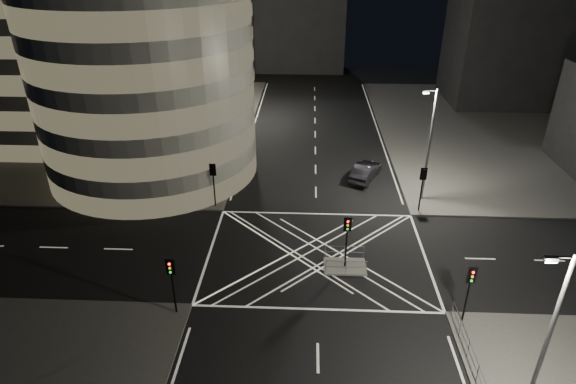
{
  "coord_description": "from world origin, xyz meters",
  "views": [
    {
      "loc": [
        -0.78,
        -29.57,
        20.74
      ],
      "look_at": [
        -2.33,
        4.2,
        3.0
      ],
      "focal_mm": 30.0,
      "sensor_mm": 36.0,
      "label": 1
    }
  ],
  "objects_px": {
    "traffic_signal_fl": "(213,177)",
    "street_lamp_right_far": "(429,142)",
    "traffic_signal_nr": "(470,285)",
    "street_lamp_right_near": "(545,344)",
    "traffic_signal_nl": "(172,276)",
    "central_island": "(345,267)",
    "street_lamp_left_near": "(215,127)",
    "street_lamp_left_far": "(241,77)",
    "sedan": "(365,171)",
    "traffic_signal_island": "(347,233)",
    "traffic_signal_fr": "(423,181)"
  },
  "relations": [
    {
      "from": "traffic_signal_fl",
      "to": "street_lamp_right_far",
      "type": "distance_m",
      "value": 18.55
    },
    {
      "from": "traffic_signal_nr",
      "to": "street_lamp_right_near",
      "type": "distance_m",
      "value": 7.69
    },
    {
      "from": "traffic_signal_fl",
      "to": "traffic_signal_nl",
      "type": "height_order",
      "value": "same"
    },
    {
      "from": "central_island",
      "to": "street_lamp_right_near",
      "type": "bearing_deg",
      "value": -59.25
    },
    {
      "from": "traffic_signal_nl",
      "to": "street_lamp_right_near",
      "type": "bearing_deg",
      "value": -21.55
    },
    {
      "from": "traffic_signal_nl",
      "to": "street_lamp_left_near",
      "type": "xyz_separation_m",
      "value": [
        -0.64,
        18.8,
        2.63
      ]
    },
    {
      "from": "traffic_signal_nr",
      "to": "street_lamp_right_far",
      "type": "relative_size",
      "value": 0.4
    },
    {
      "from": "central_island",
      "to": "traffic_signal_nl",
      "type": "bearing_deg",
      "value": -153.86
    },
    {
      "from": "street_lamp_right_far",
      "to": "street_lamp_right_near",
      "type": "distance_m",
      "value": 23.0
    },
    {
      "from": "traffic_signal_nl",
      "to": "street_lamp_right_near",
      "type": "height_order",
      "value": "street_lamp_right_near"
    },
    {
      "from": "traffic_signal_nr",
      "to": "street_lamp_left_far",
      "type": "xyz_separation_m",
      "value": [
        -18.24,
        36.8,
        2.63
      ]
    },
    {
      "from": "street_lamp_left_near",
      "to": "sedan",
      "type": "relative_size",
      "value": 1.97
    },
    {
      "from": "street_lamp_left_near",
      "to": "street_lamp_right_far",
      "type": "xyz_separation_m",
      "value": [
        18.87,
        -3.0,
        0.0
      ]
    },
    {
      "from": "traffic_signal_nl",
      "to": "street_lamp_right_far",
      "type": "relative_size",
      "value": 0.4
    },
    {
      "from": "sedan",
      "to": "street_lamp_left_far",
      "type": "bearing_deg",
      "value": -25.36
    },
    {
      "from": "traffic_signal_nr",
      "to": "street_lamp_right_far",
      "type": "height_order",
      "value": "street_lamp_right_far"
    },
    {
      "from": "street_lamp_left_near",
      "to": "street_lamp_left_far",
      "type": "height_order",
      "value": "same"
    },
    {
      "from": "traffic_signal_nl",
      "to": "traffic_signal_island",
      "type": "bearing_deg",
      "value": 26.14
    },
    {
      "from": "traffic_signal_fr",
      "to": "traffic_signal_fl",
      "type": "bearing_deg",
      "value": 180.0
    },
    {
      "from": "traffic_signal_fl",
      "to": "traffic_signal_island",
      "type": "bearing_deg",
      "value": -37.54
    },
    {
      "from": "street_lamp_left_far",
      "to": "sedan",
      "type": "distance_m",
      "value": 22.66
    },
    {
      "from": "street_lamp_left_far",
      "to": "street_lamp_right_far",
      "type": "distance_m",
      "value": 28.23
    },
    {
      "from": "central_island",
      "to": "traffic_signal_fl",
      "type": "xyz_separation_m",
      "value": [
        -10.8,
        8.3,
        2.84
      ]
    },
    {
      "from": "street_lamp_left_far",
      "to": "street_lamp_right_near",
      "type": "relative_size",
      "value": 1.0
    },
    {
      "from": "traffic_signal_nl",
      "to": "street_lamp_left_near",
      "type": "height_order",
      "value": "street_lamp_left_near"
    },
    {
      "from": "central_island",
      "to": "traffic_signal_nr",
      "type": "xyz_separation_m",
      "value": [
        6.8,
        -5.3,
        2.84
      ]
    },
    {
      "from": "street_lamp_left_far",
      "to": "street_lamp_right_far",
      "type": "height_order",
      "value": "same"
    },
    {
      "from": "traffic_signal_fl",
      "to": "street_lamp_right_near",
      "type": "relative_size",
      "value": 0.4
    },
    {
      "from": "traffic_signal_nl",
      "to": "sedan",
      "type": "xyz_separation_m",
      "value": [
        13.61,
        19.81,
        -2.08
      ]
    },
    {
      "from": "central_island",
      "to": "street_lamp_right_near",
      "type": "distance_m",
      "value": 15.54
    },
    {
      "from": "sedan",
      "to": "traffic_signal_fr",
      "type": "bearing_deg",
      "value": 147.44
    },
    {
      "from": "traffic_signal_fr",
      "to": "street_lamp_right_near",
      "type": "distance_m",
      "value": 20.97
    },
    {
      "from": "traffic_signal_fl",
      "to": "traffic_signal_nr",
      "type": "bearing_deg",
      "value": -37.69
    },
    {
      "from": "traffic_signal_fl",
      "to": "traffic_signal_nl",
      "type": "distance_m",
      "value": 13.6
    },
    {
      "from": "traffic_signal_nr",
      "to": "traffic_signal_island",
      "type": "height_order",
      "value": "same"
    },
    {
      "from": "traffic_signal_fl",
      "to": "traffic_signal_fr",
      "type": "bearing_deg",
      "value": 0.0
    },
    {
      "from": "traffic_signal_nr",
      "to": "street_lamp_left_far",
      "type": "relative_size",
      "value": 0.4
    },
    {
      "from": "central_island",
      "to": "sedan",
      "type": "xyz_separation_m",
      "value": [
        2.81,
        14.51,
        0.76
      ]
    },
    {
      "from": "traffic_signal_fr",
      "to": "street_lamp_left_near",
      "type": "bearing_deg",
      "value": 164.08
    },
    {
      "from": "street_lamp_left_near",
      "to": "street_lamp_right_far",
      "type": "height_order",
      "value": "same"
    },
    {
      "from": "central_island",
      "to": "street_lamp_left_near",
      "type": "height_order",
      "value": "street_lamp_left_near"
    },
    {
      "from": "street_lamp_right_far",
      "to": "sedan",
      "type": "xyz_separation_m",
      "value": [
        -4.63,
        4.01,
        -4.71
      ]
    },
    {
      "from": "traffic_signal_nl",
      "to": "sedan",
      "type": "distance_m",
      "value": 24.12
    },
    {
      "from": "traffic_signal_nl",
      "to": "street_lamp_right_far",
      "type": "bearing_deg",
      "value": 40.91
    },
    {
      "from": "street_lamp_right_far",
      "to": "street_lamp_right_near",
      "type": "bearing_deg",
      "value": -90.0
    },
    {
      "from": "traffic_signal_fl",
      "to": "street_lamp_left_far",
      "type": "relative_size",
      "value": 0.4
    },
    {
      "from": "traffic_signal_fl",
      "to": "sedan",
      "type": "bearing_deg",
      "value": 24.53
    },
    {
      "from": "street_lamp_left_near",
      "to": "traffic_signal_fr",
      "type": "bearing_deg",
      "value": -15.92
    },
    {
      "from": "street_lamp_left_far",
      "to": "sedan",
      "type": "xyz_separation_m",
      "value": [
        14.24,
        -16.99,
        -4.71
      ]
    },
    {
      "from": "traffic_signal_fl",
      "to": "street_lamp_right_far",
      "type": "xyz_separation_m",
      "value": [
        18.24,
        2.2,
        2.63
      ]
    }
  ]
}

